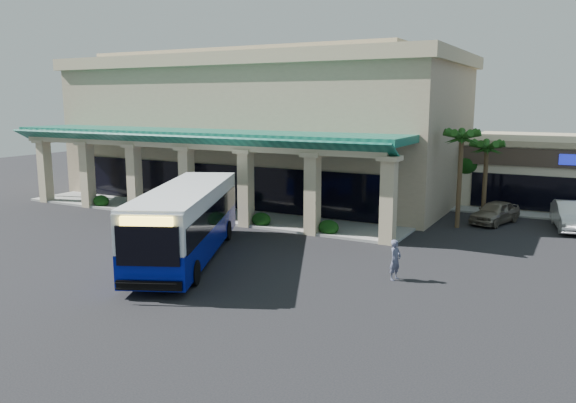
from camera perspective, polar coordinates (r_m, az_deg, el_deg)
The scene contains 11 objects.
ground at distance 28.81m, azimuth -4.77°, elevation -5.15°, with size 110.00×110.00×0.00m, color black.
main_building at distance 45.65m, azimuth -2.36°, elevation 7.77°, with size 30.80×14.80×11.35m, color tan, non-canonical shape.
arcade at distance 38.27m, azimuth -9.36°, elevation 2.92°, with size 30.00×6.20×5.70m, color #0D5143, non-canonical shape.
palm_0 at distance 35.17m, azimuth 17.06°, elevation 2.71°, with size 2.40×2.40×6.60m, color #174211, non-canonical shape.
palm_1 at distance 37.98m, azimuth 19.41°, elevation 2.50°, with size 2.40×2.40×5.80m, color #174211, non-canonical shape.
palm_2 at distance 48.25m, azimuth -23.42°, elevation 4.00°, with size 2.40×2.40×6.20m, color #174211, non-canonical shape.
broadleaf_tree at distance 43.27m, azimuth 17.80°, elevation 2.81°, with size 2.60×2.60×4.81m, color black, non-canonical shape.
transit_bus at distance 27.75m, azimuth -10.25°, elevation -2.17°, with size 2.91×12.51×3.49m, color #03108C, non-canonical shape.
pedestrian at distance 24.64m, azimuth 10.84°, elevation -5.84°, with size 0.64×0.42×1.76m, color #4E526C.
car_silver at distance 37.51m, azimuth 20.28°, elevation -1.03°, with size 1.68×4.18×1.42m, color gray.
car_white at distance 37.58m, azimuth 26.86°, elevation -1.31°, with size 1.74×5.00×1.65m, color silver.
Camera 1 is at (15.21, -23.25, 7.62)m, focal length 35.00 mm.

